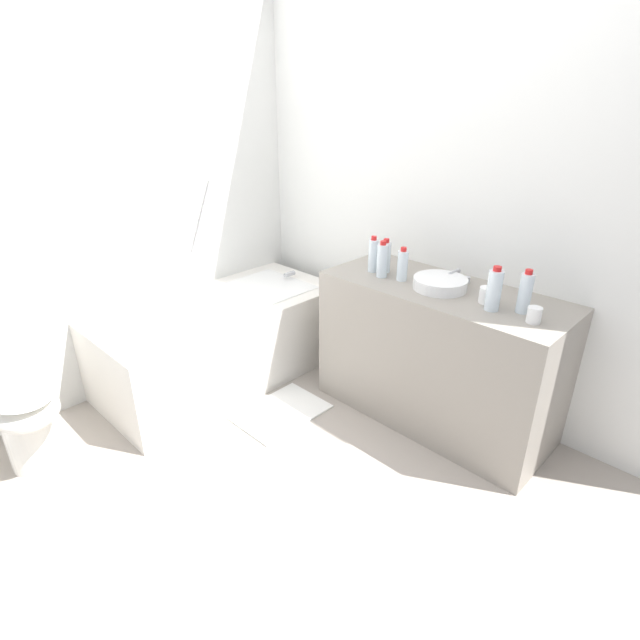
{
  "coord_description": "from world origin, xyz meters",
  "views": [
    {
      "loc": [
        -1.15,
        -1.53,
        1.8
      ],
      "look_at": [
        0.59,
        0.17,
        0.67
      ],
      "focal_mm": 27.84,
      "sensor_mm": 36.0,
      "label": 1
    }
  ],
  "objects_px": {
    "water_bottle_1": "(494,290)",
    "bath_mat": "(281,412)",
    "drinking_glass_0": "(534,315)",
    "water_bottle_5": "(525,293)",
    "sink_basin": "(440,283)",
    "drinking_glass_1": "(487,295)",
    "toilet": "(17,404)",
    "sink_faucet": "(457,275)",
    "water_bottle_2": "(382,260)",
    "water_bottle_4": "(386,257)",
    "water_bottle_0": "(403,265)",
    "bathtub": "(222,338)",
    "water_bottle_3": "(373,255)"
  },
  "relations": [
    {
      "from": "water_bottle_2",
      "to": "water_bottle_3",
      "type": "xyz_separation_m",
      "value": [
        0.04,
        0.09,
        0.0
      ]
    },
    {
      "from": "water_bottle_0",
      "to": "sink_faucet",
      "type": "bearing_deg",
      "value": -47.23
    },
    {
      "from": "water_bottle_1",
      "to": "water_bottle_4",
      "type": "distance_m",
      "value": 0.72
    },
    {
      "from": "water_bottle_4",
      "to": "drinking_glass_1",
      "type": "distance_m",
      "value": 0.65
    },
    {
      "from": "water_bottle_1",
      "to": "water_bottle_2",
      "type": "height_order",
      "value": "water_bottle_1"
    },
    {
      "from": "water_bottle_3",
      "to": "drinking_glass_0",
      "type": "bearing_deg",
      "value": -92.15
    },
    {
      "from": "drinking_glass_1",
      "to": "bath_mat",
      "type": "height_order",
      "value": "drinking_glass_1"
    },
    {
      "from": "toilet",
      "to": "sink_faucet",
      "type": "bearing_deg",
      "value": 52.74
    },
    {
      "from": "bathtub",
      "to": "sink_basin",
      "type": "distance_m",
      "value": 1.49
    },
    {
      "from": "toilet",
      "to": "water_bottle_4",
      "type": "relative_size",
      "value": 3.45
    },
    {
      "from": "bath_mat",
      "to": "water_bottle_4",
      "type": "bearing_deg",
      "value": -23.47
    },
    {
      "from": "toilet",
      "to": "drinking_glass_0",
      "type": "height_order",
      "value": "drinking_glass_0"
    },
    {
      "from": "bath_mat",
      "to": "drinking_glass_0",
      "type": "bearing_deg",
      "value": -65.73
    },
    {
      "from": "water_bottle_3",
      "to": "water_bottle_4",
      "type": "bearing_deg",
      "value": -51.65
    },
    {
      "from": "water_bottle_0",
      "to": "water_bottle_3",
      "type": "height_order",
      "value": "water_bottle_3"
    },
    {
      "from": "water_bottle_4",
      "to": "water_bottle_5",
      "type": "bearing_deg",
      "value": -90.32
    },
    {
      "from": "water_bottle_5",
      "to": "bath_mat",
      "type": "height_order",
      "value": "water_bottle_5"
    },
    {
      "from": "sink_faucet",
      "to": "water_bottle_1",
      "type": "distance_m",
      "value": 0.42
    },
    {
      "from": "sink_basin",
      "to": "drinking_glass_1",
      "type": "relative_size",
      "value": 3.54
    },
    {
      "from": "drinking_glass_1",
      "to": "sink_basin",
      "type": "bearing_deg",
      "value": 89.27
    },
    {
      "from": "toilet",
      "to": "bath_mat",
      "type": "height_order",
      "value": "toilet"
    },
    {
      "from": "bath_mat",
      "to": "toilet",
      "type": "bearing_deg",
      "value": 152.5
    },
    {
      "from": "bathtub",
      "to": "water_bottle_5",
      "type": "height_order",
      "value": "bathtub"
    },
    {
      "from": "water_bottle_0",
      "to": "bath_mat",
      "type": "relative_size",
      "value": 0.35
    },
    {
      "from": "bathtub",
      "to": "water_bottle_1",
      "type": "bearing_deg",
      "value": -71.98
    },
    {
      "from": "bathtub",
      "to": "bath_mat",
      "type": "relative_size",
      "value": 2.96
    },
    {
      "from": "sink_basin",
      "to": "sink_faucet",
      "type": "distance_m",
      "value": 0.17
    },
    {
      "from": "sink_basin",
      "to": "water_bottle_5",
      "type": "distance_m",
      "value": 0.46
    },
    {
      "from": "sink_basin",
      "to": "sink_faucet",
      "type": "height_order",
      "value": "sink_faucet"
    },
    {
      "from": "water_bottle_0",
      "to": "water_bottle_3",
      "type": "bearing_deg",
      "value": 89.31
    },
    {
      "from": "water_bottle_2",
      "to": "water_bottle_4",
      "type": "xyz_separation_m",
      "value": [
        0.08,
        0.04,
        -0.01
      ]
    },
    {
      "from": "sink_faucet",
      "to": "water_bottle_5",
      "type": "distance_m",
      "value": 0.49
    },
    {
      "from": "sink_faucet",
      "to": "water_bottle_0",
      "type": "relative_size",
      "value": 0.8
    },
    {
      "from": "water_bottle_4",
      "to": "water_bottle_5",
      "type": "relative_size",
      "value": 0.92
    },
    {
      "from": "water_bottle_5",
      "to": "drinking_glass_0",
      "type": "xyz_separation_m",
      "value": [
        -0.08,
        -0.09,
        -0.06
      ]
    },
    {
      "from": "water_bottle_0",
      "to": "water_bottle_5",
      "type": "bearing_deg",
      "value": -86.39
    },
    {
      "from": "bathtub",
      "to": "water_bottle_3",
      "type": "height_order",
      "value": "bathtub"
    },
    {
      "from": "toilet",
      "to": "water_bottle_1",
      "type": "relative_size",
      "value": 3.1
    },
    {
      "from": "sink_faucet",
      "to": "water_bottle_0",
      "type": "bearing_deg",
      "value": 132.77
    },
    {
      "from": "water_bottle_1",
      "to": "bath_mat",
      "type": "relative_size",
      "value": 0.41
    },
    {
      "from": "bathtub",
      "to": "drinking_glass_0",
      "type": "relative_size",
      "value": 21.27
    },
    {
      "from": "water_bottle_0",
      "to": "bath_mat",
      "type": "distance_m",
      "value": 1.15
    },
    {
      "from": "drinking_glass_0",
      "to": "toilet",
      "type": "bearing_deg",
      "value": 133.81
    },
    {
      "from": "water_bottle_5",
      "to": "bath_mat",
      "type": "xyz_separation_m",
      "value": [
        -0.61,
        1.1,
        -0.92
      ]
    },
    {
      "from": "toilet",
      "to": "sink_faucet",
      "type": "relative_size",
      "value": 4.51
    },
    {
      "from": "water_bottle_0",
      "to": "water_bottle_4",
      "type": "distance_m",
      "value": 0.16
    },
    {
      "from": "bathtub",
      "to": "water_bottle_4",
      "type": "bearing_deg",
      "value": -55.77
    },
    {
      "from": "drinking_glass_0",
      "to": "water_bottle_0",
      "type": "bearing_deg",
      "value": 87.45
    },
    {
      "from": "bathtub",
      "to": "water_bottle_3",
      "type": "relative_size",
      "value": 7.56
    },
    {
      "from": "water_bottle_0",
      "to": "drinking_glass_0",
      "type": "height_order",
      "value": "water_bottle_0"
    }
  ]
}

